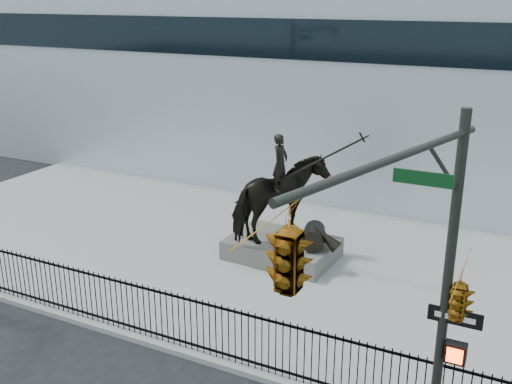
% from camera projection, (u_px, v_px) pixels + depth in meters
% --- Properties ---
extents(ground, '(120.00, 120.00, 0.00)m').
position_uv_depth(ground, '(134.00, 371.00, 14.54)').
color(ground, black).
rests_on(ground, ground).
extents(plaza, '(30.00, 12.00, 0.15)m').
position_uv_depth(plaza, '(261.00, 260.00, 20.45)').
color(plaza, gray).
rests_on(plaza, ground).
extents(building, '(44.00, 14.00, 9.00)m').
position_uv_depth(building, '(376.00, 82.00, 30.08)').
color(building, silver).
rests_on(building, ground).
extents(picket_fence, '(22.10, 0.10, 1.50)m').
position_uv_depth(picket_fence, '(162.00, 315.00, 15.32)').
color(picket_fence, black).
rests_on(picket_fence, plaza).
extents(statue_plinth, '(3.64, 2.60, 0.66)m').
position_uv_depth(statue_plinth, '(282.00, 249.00, 20.38)').
color(statue_plinth, '#55544E').
rests_on(statue_plinth, plaza).
extents(equestrian_statue, '(4.51, 2.90, 3.83)m').
position_uv_depth(equestrian_statue, '(284.00, 201.00, 19.81)').
color(equestrian_statue, black).
rests_on(equestrian_statue, statue_plinth).
extents(traffic_signal_right, '(2.17, 6.86, 7.00)m').
position_uv_depth(traffic_signal_right, '(388.00, 278.00, 8.56)').
color(traffic_signal_right, '#252823').
rests_on(traffic_signal_right, ground).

